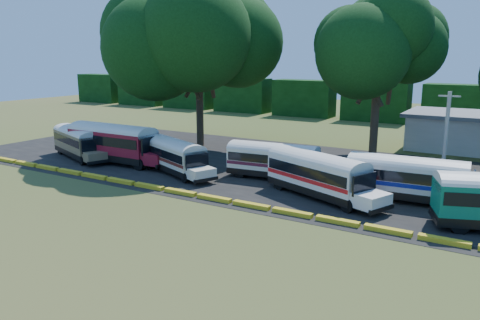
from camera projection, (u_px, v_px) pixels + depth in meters
The scene contains 13 objects.
ground at pixel (189, 201), 32.74m from camera, with size 160.00×160.00×0.00m, color #36541C.
asphalt_strip at pixel (278, 168), 42.29m from camera, with size 64.00×24.00×0.02m, color black.
curb at pixel (197, 195), 33.55m from camera, with size 53.70×0.45×0.30m.
treeline_backdrop at pixel (376, 102), 72.29m from camera, with size 130.00×4.00×6.00m.
bus_beige at pixel (78, 140), 46.22m from camera, with size 9.46×5.41×3.04m.
bus_red at pixel (115, 141), 44.06m from camera, with size 11.22×2.88×3.68m.
bus_cream_west at pixel (175, 154), 40.14m from camera, with size 9.12×5.55×2.95m.
bus_cream_east at pixel (275, 159), 38.23m from camera, with size 9.26×3.16×2.98m.
bus_white_red at pixel (319, 172), 33.28m from camera, with size 9.93×5.91×3.21m.
bus_white_blue at pixel (410, 176), 32.25m from camera, with size 9.78×3.00×3.17m.
tree_west at pixel (198, 38), 50.33m from camera, with size 14.51×14.51×17.20m.
tree_center at pixel (380, 39), 44.96m from camera, with size 11.50×11.50×15.75m.
utility_pole at pixel (446, 137), 36.61m from camera, with size 1.60×0.30×7.27m.
Camera 1 is at (19.18, -25.04, 9.94)m, focal length 35.00 mm.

